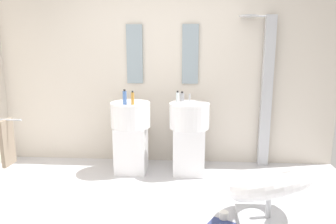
{
  "coord_description": "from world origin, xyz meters",
  "views": [
    {
      "loc": [
        0.39,
        -2.9,
        1.68
      ],
      "look_at": [
        0.15,
        0.55,
        0.95
      ],
      "focal_mm": 34.56,
      "sensor_mm": 36.0,
      "label": 1
    }
  ],
  "objects_px": {
    "pedestal_sink_left": "(131,133)",
    "soap_bottle_blue": "(125,97)",
    "towel_rack": "(5,144)",
    "lounge_chair": "(270,189)",
    "soap_bottle_amber": "(133,98)",
    "soap_bottle_clear": "(178,97)",
    "pedestal_sink_right": "(189,134)",
    "soap_bottle_grey": "(182,97)",
    "shower_column": "(266,89)",
    "coffee_mug": "(224,216)"
  },
  "relations": [
    {
      "from": "pedestal_sink_left",
      "to": "soap_bottle_blue",
      "type": "distance_m",
      "value": 0.52
    },
    {
      "from": "towel_rack",
      "to": "lounge_chair",
      "type": "bearing_deg",
      "value": -6.34
    },
    {
      "from": "soap_bottle_amber",
      "to": "soap_bottle_clear",
      "type": "relative_size",
      "value": 1.14
    },
    {
      "from": "pedestal_sink_right",
      "to": "soap_bottle_grey",
      "type": "xyz_separation_m",
      "value": [
        -0.1,
        0.14,
        0.47
      ]
    },
    {
      "from": "soap_bottle_amber",
      "to": "soap_bottle_grey",
      "type": "bearing_deg",
      "value": 25.41
    },
    {
      "from": "shower_column",
      "to": "soap_bottle_blue",
      "type": "xyz_separation_m",
      "value": [
        -1.83,
        -0.5,
        -0.05
      ]
    },
    {
      "from": "soap_bottle_grey",
      "to": "soap_bottle_blue",
      "type": "distance_m",
      "value": 0.76
    },
    {
      "from": "pedestal_sink_left",
      "to": "coffee_mug",
      "type": "bearing_deg",
      "value": -47.04
    },
    {
      "from": "towel_rack",
      "to": "soap_bottle_clear",
      "type": "bearing_deg",
      "value": 27.22
    },
    {
      "from": "lounge_chair",
      "to": "shower_column",
      "type": "bearing_deg",
      "value": 80.35
    },
    {
      "from": "pedestal_sink_left",
      "to": "pedestal_sink_right",
      "type": "relative_size",
      "value": 1.0
    },
    {
      "from": "pedestal_sink_left",
      "to": "soap_bottle_clear",
      "type": "xyz_separation_m",
      "value": [
        0.61,
        0.04,
        0.48
      ]
    },
    {
      "from": "soap_bottle_amber",
      "to": "soap_bottle_blue",
      "type": "height_order",
      "value": "soap_bottle_blue"
    },
    {
      "from": "shower_column",
      "to": "soap_bottle_clear",
      "type": "relative_size",
      "value": 13.6
    },
    {
      "from": "soap_bottle_clear",
      "to": "lounge_chair",
      "type": "bearing_deg",
      "value": -53.35
    },
    {
      "from": "pedestal_sink_right",
      "to": "coffee_mug",
      "type": "xyz_separation_m",
      "value": [
        0.35,
        -1.19,
        -0.47
      ]
    },
    {
      "from": "soap_bottle_clear",
      "to": "shower_column",
      "type": "bearing_deg",
      "value": 15.33
    },
    {
      "from": "pedestal_sink_right",
      "to": "soap_bottle_blue",
      "type": "relative_size",
      "value": 5.55
    },
    {
      "from": "towel_rack",
      "to": "soap_bottle_clear",
      "type": "relative_size",
      "value": 6.3
    },
    {
      "from": "towel_rack",
      "to": "pedestal_sink_left",
      "type": "bearing_deg",
      "value": 36.59
    },
    {
      "from": "pedestal_sink_left",
      "to": "soap_bottle_grey",
      "type": "xyz_separation_m",
      "value": [
        0.67,
        0.14,
        0.47
      ]
    },
    {
      "from": "soap_bottle_blue",
      "to": "soap_bottle_clear",
      "type": "relative_size",
      "value": 1.24
    },
    {
      "from": "pedestal_sink_left",
      "to": "soap_bottle_clear",
      "type": "distance_m",
      "value": 0.78
    },
    {
      "from": "soap_bottle_grey",
      "to": "lounge_chair",
      "type": "bearing_deg",
      "value": -57.04
    },
    {
      "from": "shower_column",
      "to": "soap_bottle_amber",
      "type": "height_order",
      "value": "shower_column"
    },
    {
      "from": "soap_bottle_clear",
      "to": "coffee_mug",
      "type": "bearing_deg",
      "value": -67.94
    },
    {
      "from": "towel_rack",
      "to": "soap_bottle_clear",
      "type": "xyz_separation_m",
      "value": [
        1.81,
        0.93,
        0.38
      ]
    },
    {
      "from": "soap_bottle_grey",
      "to": "soap_bottle_clear",
      "type": "height_order",
      "value": "soap_bottle_clear"
    },
    {
      "from": "pedestal_sink_right",
      "to": "soap_bottle_clear",
      "type": "xyz_separation_m",
      "value": [
        -0.15,
        0.04,
        0.48
      ]
    },
    {
      "from": "towel_rack",
      "to": "soap_bottle_clear",
      "type": "height_order",
      "value": "soap_bottle_clear"
    },
    {
      "from": "lounge_chair",
      "to": "soap_bottle_amber",
      "type": "distance_m",
      "value": 1.92
    },
    {
      "from": "lounge_chair",
      "to": "coffee_mug",
      "type": "xyz_separation_m",
      "value": [
        -0.41,
        -0.01,
        -0.29
      ]
    },
    {
      "from": "soap_bottle_amber",
      "to": "soap_bottle_clear",
      "type": "height_order",
      "value": "soap_bottle_amber"
    },
    {
      "from": "lounge_chair",
      "to": "soap_bottle_blue",
      "type": "distance_m",
      "value": 2.01
    },
    {
      "from": "lounge_chair",
      "to": "coffee_mug",
      "type": "relative_size",
      "value": 12.04
    },
    {
      "from": "pedestal_sink_right",
      "to": "soap_bottle_amber",
      "type": "relative_size",
      "value": 6.05
    },
    {
      "from": "coffee_mug",
      "to": "soap_bottle_grey",
      "type": "height_order",
      "value": "soap_bottle_grey"
    },
    {
      "from": "pedestal_sink_right",
      "to": "soap_bottle_clear",
      "type": "bearing_deg",
      "value": 164.63
    },
    {
      "from": "soap_bottle_grey",
      "to": "towel_rack",
      "type": "bearing_deg",
      "value": -151.08
    },
    {
      "from": "lounge_chair",
      "to": "soap_bottle_clear",
      "type": "relative_size",
      "value": 7.3
    },
    {
      "from": "pedestal_sink_right",
      "to": "soap_bottle_grey",
      "type": "distance_m",
      "value": 0.5
    },
    {
      "from": "pedestal_sink_right",
      "to": "lounge_chair",
      "type": "height_order",
      "value": "pedestal_sink_right"
    },
    {
      "from": "lounge_chair",
      "to": "towel_rack",
      "type": "height_order",
      "value": "towel_rack"
    },
    {
      "from": "pedestal_sink_right",
      "to": "pedestal_sink_left",
      "type": "bearing_deg",
      "value": 180.0
    },
    {
      "from": "towel_rack",
      "to": "coffee_mug",
      "type": "bearing_deg",
      "value": -7.61
    },
    {
      "from": "coffee_mug",
      "to": "soap_bottle_blue",
      "type": "height_order",
      "value": "soap_bottle_blue"
    },
    {
      "from": "lounge_chair",
      "to": "soap_bottle_clear",
      "type": "distance_m",
      "value": 1.67
    },
    {
      "from": "pedestal_sink_right",
      "to": "shower_column",
      "type": "relative_size",
      "value": 0.51
    },
    {
      "from": "pedestal_sink_left",
      "to": "lounge_chair",
      "type": "distance_m",
      "value": 1.94
    },
    {
      "from": "soap_bottle_blue",
      "to": "soap_bottle_clear",
      "type": "height_order",
      "value": "soap_bottle_blue"
    }
  ]
}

